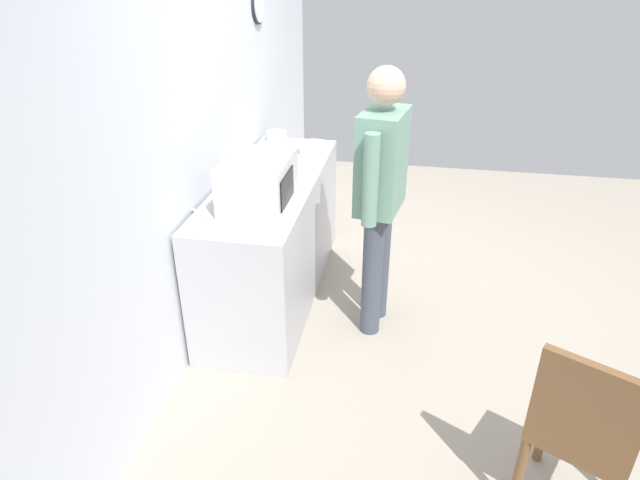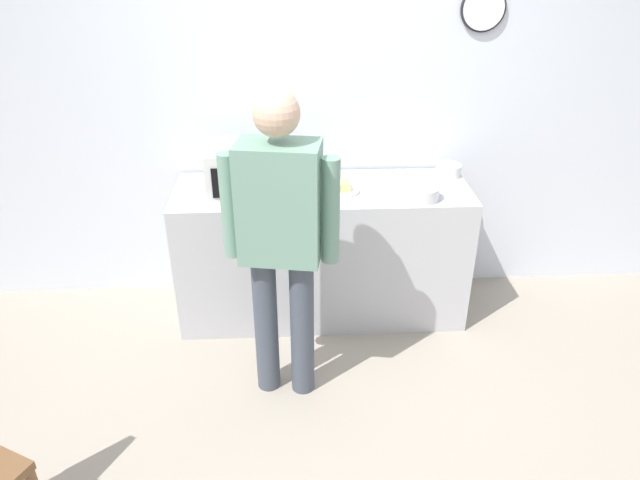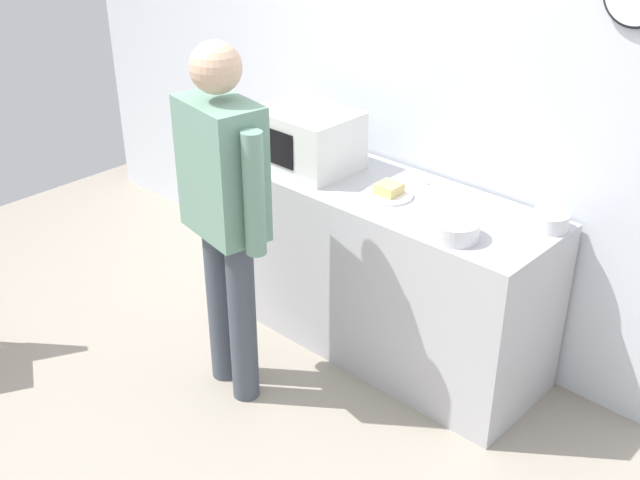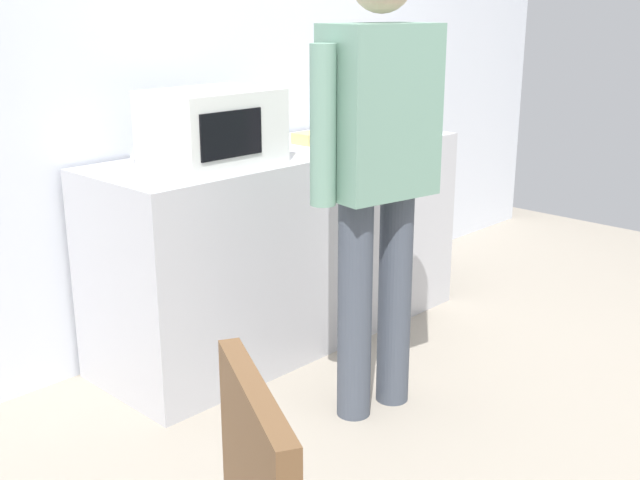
{
  "view_description": "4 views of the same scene",
  "coord_description": "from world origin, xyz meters",
  "px_view_note": "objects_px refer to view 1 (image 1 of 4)",
  "views": [
    {
      "loc": [
        -3.3,
        0.27,
        2.27
      ],
      "look_at": [
        -0.17,
        0.84,
        0.58
      ],
      "focal_mm": 30.51,
      "sensor_mm": 36.0,
      "label": 1
    },
    {
      "loc": [
        -0.14,
        -2.11,
        2.36
      ],
      "look_at": [
        0.01,
        0.85,
        0.74
      ],
      "focal_mm": 32.59,
      "sensor_mm": 36.0,
      "label": 2
    },
    {
      "loc": [
        2.24,
        -1.54,
        2.5
      ],
      "look_at": [
        0.03,
        0.82,
        0.76
      ],
      "focal_mm": 44.1,
      "sensor_mm": 36.0,
      "label": 3
    },
    {
      "loc": [
        -2.38,
        -1.33,
        1.54
      ],
      "look_at": [
        -0.12,
        0.83,
        0.59
      ],
      "focal_mm": 44.15,
      "sensor_mm": 36.0,
      "label": 4
    }
  ],
  "objects_px": {
    "cereal_bowl": "(313,148)",
    "person_standing": "(381,186)",
    "fork_utensil": "(200,214)",
    "spoon_utensil": "(245,172)",
    "microwave": "(258,182)",
    "wooden_chair": "(582,432)",
    "salad_bowl": "(277,136)",
    "sandwich_plate": "(281,171)"
  },
  "relations": [
    {
      "from": "spoon_utensil",
      "to": "microwave",
      "type": "bearing_deg",
      "value": -153.97
    },
    {
      "from": "wooden_chair",
      "to": "microwave",
      "type": "bearing_deg",
      "value": 55.96
    },
    {
      "from": "microwave",
      "to": "salad_bowl",
      "type": "bearing_deg",
      "value": 9.63
    },
    {
      "from": "microwave",
      "to": "spoon_utensil",
      "type": "distance_m",
      "value": 0.6
    },
    {
      "from": "microwave",
      "to": "cereal_bowl",
      "type": "distance_m",
      "value": 1.03
    },
    {
      "from": "salad_bowl",
      "to": "wooden_chair",
      "type": "xyz_separation_m",
      "value": [
        -2.41,
        -1.9,
        -0.42
      ]
    },
    {
      "from": "cereal_bowl",
      "to": "person_standing",
      "type": "xyz_separation_m",
      "value": [
        -0.83,
        -0.58,
        0.06
      ]
    },
    {
      "from": "salad_bowl",
      "to": "cereal_bowl",
      "type": "distance_m",
      "value": 0.44
    },
    {
      "from": "salad_bowl",
      "to": "spoon_utensil",
      "type": "distance_m",
      "value": 0.75
    },
    {
      "from": "cereal_bowl",
      "to": "sandwich_plate",
      "type": "bearing_deg",
      "value": 163.79
    },
    {
      "from": "microwave",
      "to": "salad_bowl",
      "type": "height_order",
      "value": "microwave"
    },
    {
      "from": "cereal_bowl",
      "to": "fork_utensil",
      "type": "distance_m",
      "value": 1.28
    },
    {
      "from": "salad_bowl",
      "to": "spoon_utensil",
      "type": "xyz_separation_m",
      "value": [
        -0.75,
        0.04,
        -0.03
      ]
    },
    {
      "from": "microwave",
      "to": "person_standing",
      "type": "relative_size",
      "value": 0.29
    },
    {
      "from": "microwave",
      "to": "person_standing",
      "type": "distance_m",
      "value": 0.74
    },
    {
      "from": "cereal_bowl",
      "to": "microwave",
      "type": "bearing_deg",
      "value": 172.15
    },
    {
      "from": "salad_bowl",
      "to": "wooden_chair",
      "type": "height_order",
      "value": "salad_bowl"
    },
    {
      "from": "spoon_utensil",
      "to": "person_standing",
      "type": "height_order",
      "value": "person_standing"
    },
    {
      "from": "sandwich_plate",
      "to": "person_standing",
      "type": "bearing_deg",
      "value": -116.77
    },
    {
      "from": "microwave",
      "to": "fork_utensil",
      "type": "height_order",
      "value": "microwave"
    },
    {
      "from": "fork_utensil",
      "to": "wooden_chair",
      "type": "relative_size",
      "value": 0.18
    },
    {
      "from": "person_standing",
      "to": "wooden_chair",
      "type": "distance_m",
      "value": 1.71
    },
    {
      "from": "sandwich_plate",
      "to": "cereal_bowl",
      "type": "relative_size",
      "value": 1.08
    },
    {
      "from": "person_standing",
      "to": "fork_utensil",
      "type": "bearing_deg",
      "value": 110.05
    },
    {
      "from": "cereal_bowl",
      "to": "person_standing",
      "type": "relative_size",
      "value": 0.13
    },
    {
      "from": "person_standing",
      "to": "wooden_chair",
      "type": "bearing_deg",
      "value": -143.91
    },
    {
      "from": "spoon_utensil",
      "to": "person_standing",
      "type": "bearing_deg",
      "value": -109.11
    },
    {
      "from": "person_standing",
      "to": "wooden_chair",
      "type": "height_order",
      "value": "person_standing"
    },
    {
      "from": "sandwich_plate",
      "to": "cereal_bowl",
      "type": "bearing_deg",
      "value": -16.21
    },
    {
      "from": "salad_bowl",
      "to": "spoon_utensil",
      "type": "height_order",
      "value": "salad_bowl"
    },
    {
      "from": "fork_utensil",
      "to": "spoon_utensil",
      "type": "height_order",
      "value": "same"
    },
    {
      "from": "sandwich_plate",
      "to": "spoon_utensil",
      "type": "distance_m",
      "value": 0.26
    },
    {
      "from": "cereal_bowl",
      "to": "fork_utensil",
      "type": "xyz_separation_m",
      "value": [
        -1.2,
        0.45,
        -0.04
      ]
    },
    {
      "from": "sandwich_plate",
      "to": "wooden_chair",
      "type": "distance_m",
      "value": 2.41
    },
    {
      "from": "person_standing",
      "to": "wooden_chair",
      "type": "relative_size",
      "value": 1.83
    },
    {
      "from": "salad_bowl",
      "to": "person_standing",
      "type": "bearing_deg",
      "value": -139.35
    },
    {
      "from": "sandwich_plate",
      "to": "spoon_utensil",
      "type": "bearing_deg",
      "value": 95.1
    },
    {
      "from": "microwave",
      "to": "person_standing",
      "type": "bearing_deg",
      "value": -75.44
    },
    {
      "from": "spoon_utensil",
      "to": "person_standing",
      "type": "xyz_separation_m",
      "value": [
        -0.34,
        -0.97,
        0.1
      ]
    },
    {
      "from": "fork_utensil",
      "to": "spoon_utensil",
      "type": "bearing_deg",
      "value": -4.12
    },
    {
      "from": "microwave",
      "to": "cereal_bowl",
      "type": "xyz_separation_m",
      "value": [
        1.02,
        -0.14,
        -0.11
      ]
    },
    {
      "from": "fork_utensil",
      "to": "person_standing",
      "type": "xyz_separation_m",
      "value": [
        0.37,
        -1.02,
        0.1
      ]
    }
  ]
}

